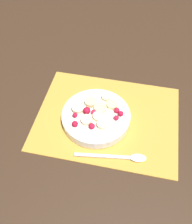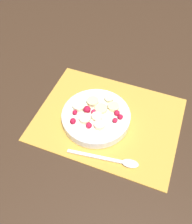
% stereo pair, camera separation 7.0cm
% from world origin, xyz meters
% --- Properties ---
extents(ground_plane, '(3.00, 3.00, 0.00)m').
position_xyz_m(ground_plane, '(0.00, 0.00, 0.00)').
color(ground_plane, '#382619').
extents(placemat, '(0.42, 0.32, 0.01)m').
position_xyz_m(placemat, '(0.00, 0.00, 0.00)').
color(placemat, gold).
rests_on(placemat, ground_plane).
extents(fruit_bowl, '(0.20, 0.20, 0.05)m').
position_xyz_m(fruit_bowl, '(-0.03, -0.02, 0.02)').
color(fruit_bowl, white).
rests_on(fruit_bowl, placemat).
extents(spoon, '(0.19, 0.04, 0.01)m').
position_xyz_m(spoon, '(0.07, -0.12, 0.01)').
color(spoon, silver).
rests_on(spoon, placemat).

